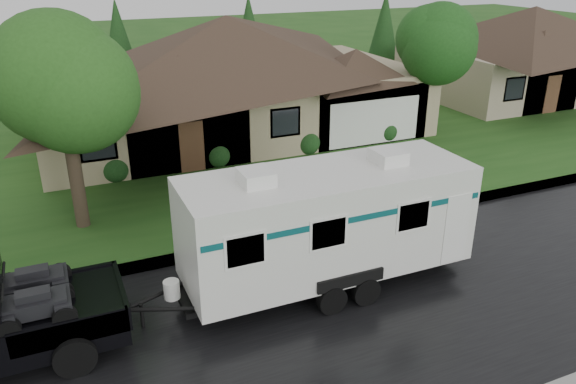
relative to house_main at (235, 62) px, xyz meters
name	(u,v)px	position (x,y,z in m)	size (l,w,h in m)	color
ground	(317,273)	(-2.29, -13.84, -3.59)	(140.00, 140.00, 0.00)	#204C17
road	(351,310)	(-2.29, -15.84, -3.59)	(140.00, 8.00, 0.01)	black
curb	(286,237)	(-2.29, -11.59, -3.52)	(140.00, 0.50, 0.15)	gray
lawn	(187,130)	(-2.29, 1.16, -3.52)	(140.00, 26.00, 0.15)	#204C17
house_main	(235,62)	(0.00, 0.00, 0.00)	(19.44, 10.80, 6.90)	tan
house_neighbor	(536,42)	(19.97, 0.50, -0.27)	(15.12, 9.72, 6.45)	tan
tree_left_green	(61,85)	(-8.16, -8.28, 1.22)	(4.05, 4.05, 6.71)	#382B1E
tree_right_green	(435,48)	(8.31, -4.57, 0.79)	(3.69, 3.69, 6.11)	#382B1E
shrub_row	(264,147)	(-0.29, -4.54, -2.94)	(13.60, 1.00, 1.00)	#143814
travel_trailer	(327,220)	(-2.31, -14.43, -1.65)	(8.14, 2.86, 3.65)	white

